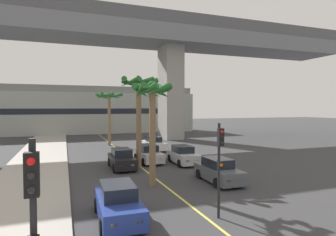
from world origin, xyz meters
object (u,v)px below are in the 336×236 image
object	(u,v)px
traffic_light_left_sidewalk_corner	(33,224)
palm_tree_near_median	(109,102)
car_queue_fourth	(154,144)
car_queue_sixth	(118,203)
palm_tree_mid_median	(153,103)
palm_tree_far_median	(139,95)
car_queue_third	(148,154)
traffic_light_median_near	(220,157)
car_queue_second	(218,171)
car_queue_front	(122,159)
car_queue_fifth	(183,155)

from	to	relation	value
traffic_light_left_sidewalk_corner	palm_tree_near_median	bearing A→B (deg)	79.34
traffic_light_left_sidewalk_corner	palm_tree_near_median	world-z (taller)	palm_tree_near_median
car_queue_fourth	car_queue_sixth	distance (m)	20.07
car_queue_sixth	palm_tree_mid_median	size ratio (longest dim) A/B	0.64
palm_tree_mid_median	palm_tree_far_median	bearing A→B (deg)	84.31
car_queue_third	palm_tree_mid_median	size ratio (longest dim) A/B	0.63
car_queue_sixth	traffic_light_median_near	xyz separation A→B (m)	(4.19, -1.40, 1.99)
car_queue_second	car_queue_sixth	bearing A→B (deg)	-151.06
car_queue_fourth	palm_tree_far_median	distance (m)	10.67
car_queue_front	car_queue_third	size ratio (longest dim) A/B	1.00
car_queue_fifth	palm_tree_far_median	xyz separation A→B (m)	(-3.99, -0.29, 5.17)
traffic_light_median_near	palm_tree_near_median	size ratio (longest dim) A/B	0.61
car_queue_fifth	palm_tree_mid_median	xyz separation A→B (m)	(-4.55, -5.86, 4.42)
traffic_light_median_near	palm_tree_mid_median	distance (m)	6.57
car_queue_third	palm_tree_near_median	size ratio (longest dim) A/B	0.60
car_queue_fourth	palm_tree_near_median	size ratio (longest dim) A/B	0.60
car_queue_front	car_queue_second	world-z (taller)	same
car_queue_fourth	palm_tree_near_median	world-z (taller)	palm_tree_near_median
traffic_light_left_sidewalk_corner	car_queue_second	bearing A→B (deg)	47.54
traffic_light_left_sidewalk_corner	palm_tree_far_median	distance (m)	18.38
car_queue_second	car_queue_sixth	world-z (taller)	same
car_queue_third	palm_tree_mid_median	world-z (taller)	palm_tree_mid_median
car_queue_third	car_queue_fifth	size ratio (longest dim) A/B	0.99
car_queue_front	car_queue_second	xyz separation A→B (m)	(5.14, -6.37, 0.00)
car_queue_sixth	car_queue_fourth	bearing A→B (deg)	68.36
palm_tree_far_median	traffic_light_median_near	bearing A→B (deg)	-86.67
palm_tree_mid_median	car_queue_third	bearing A→B (deg)	75.92
car_queue_second	traffic_light_median_near	bearing A→B (deg)	-119.65
car_queue_second	car_queue_sixth	xyz separation A→B (m)	(-7.28, -4.03, 0.00)
car_queue_front	traffic_light_median_near	bearing A→B (deg)	-80.14
car_queue_front	palm_tree_far_median	bearing A→B (deg)	-9.66
car_queue_fourth	palm_tree_mid_median	world-z (taller)	palm_tree_mid_median
car_queue_front	car_queue_sixth	distance (m)	10.62
palm_tree_near_median	car_queue_sixth	bearing A→B (deg)	-97.52
car_queue_sixth	palm_tree_mid_median	distance (m)	7.03
car_queue_second	car_queue_front	bearing A→B (deg)	128.89
car_queue_fifth	car_queue_sixth	xyz separation A→B (m)	(-7.52, -10.45, 0.00)
car_queue_second	traffic_light_left_sidewalk_corner	xyz separation A→B (m)	(-9.97, -10.90, 2.14)
palm_tree_mid_median	car_queue_second	bearing A→B (deg)	-7.39
palm_tree_far_median	car_queue_second	bearing A→B (deg)	-58.49
car_queue_front	car_queue_sixth	bearing A→B (deg)	-101.66
palm_tree_near_median	palm_tree_mid_median	bearing A→B (deg)	-90.88
car_queue_fourth	traffic_light_left_sidewalk_corner	size ratio (longest dim) A/B	0.98
car_queue_fourth	traffic_light_median_near	size ratio (longest dim) A/B	0.98
traffic_light_median_near	car_queue_fourth	bearing A→B (deg)	80.92
car_queue_fourth	car_queue_sixth	xyz separation A→B (m)	(-7.40, -18.65, 0.00)
traffic_light_left_sidewalk_corner	palm_tree_mid_median	world-z (taller)	palm_tree_mid_median
traffic_light_left_sidewalk_corner	palm_tree_mid_median	bearing A→B (deg)	63.73
car_queue_sixth	traffic_light_left_sidewalk_corner	xyz separation A→B (m)	(-2.69, -6.87, 2.14)
car_queue_front	car_queue_fourth	xyz separation A→B (m)	(5.25, 8.26, 0.00)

